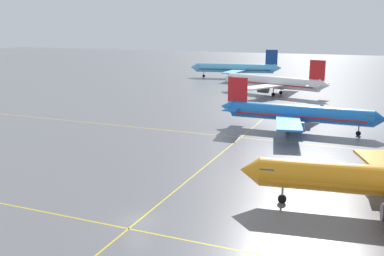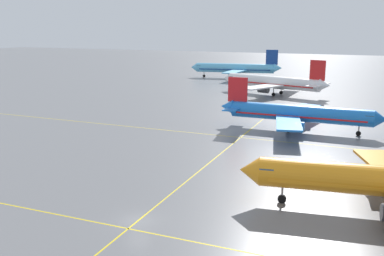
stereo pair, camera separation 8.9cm
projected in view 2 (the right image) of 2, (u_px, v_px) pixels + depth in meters
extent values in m
plane|color=slate|center=(138.00, 221.00, 47.53)|extent=(600.00, 600.00, 0.00)
cone|color=orange|center=(250.00, 170.00, 52.49)|extent=(2.85, 3.73, 3.43)
cylinder|color=#333338|center=(383.00, 182.00, 53.57)|extent=(3.37, 2.36, 1.93)
cube|color=#385166|center=(268.00, 168.00, 51.86)|extent=(2.09, 3.42, 0.64)
cylinder|color=#99999E|center=(282.00, 191.00, 52.04)|extent=(0.26, 0.26, 1.52)
cylinder|color=black|center=(282.00, 199.00, 52.28)|extent=(1.06, 0.55, 1.01)
cylinder|color=blue|center=(300.00, 113.00, 87.57)|extent=(27.76, 3.33, 3.30)
cone|color=blue|center=(381.00, 119.00, 81.98)|extent=(2.26, 3.23, 3.23)
cone|color=blue|center=(227.00, 106.00, 93.17)|extent=(2.78, 3.13, 3.13)
cube|color=red|center=(238.00, 90.00, 91.48)|extent=(4.16, 0.32, 5.20)
cube|color=blue|center=(232.00, 109.00, 90.16)|extent=(2.78, 4.51, 0.21)
cube|color=blue|center=(239.00, 105.00, 94.84)|extent=(2.78, 4.51, 0.21)
cube|color=blue|center=(289.00, 123.00, 81.38)|extent=(7.13, 13.67, 0.35)
cube|color=blue|center=(301.00, 109.00, 94.64)|extent=(7.10, 13.66, 0.35)
cylinder|color=blue|center=(296.00, 126.00, 83.82)|extent=(2.95, 1.83, 1.82)
cylinder|color=blue|center=(304.00, 117.00, 91.94)|extent=(2.95, 1.83, 1.82)
cube|color=#385166|center=(370.00, 116.00, 82.61)|extent=(1.57, 3.03, 0.61)
cube|color=red|center=(300.00, 115.00, 87.66)|extent=(25.54, 3.36, 0.31)
cylinder|color=#99999E|center=(359.00, 129.00, 83.85)|extent=(0.24, 0.24, 1.43)
cylinder|color=black|center=(358.00, 133.00, 84.07)|extent=(0.95, 0.39, 0.95)
cylinder|color=#99999E|center=(288.00, 125.00, 86.67)|extent=(0.24, 0.24, 1.43)
cylinder|color=black|center=(288.00, 130.00, 86.89)|extent=(0.95, 0.39, 0.95)
cylinder|color=#99999E|center=(292.00, 121.00, 90.73)|extent=(0.24, 0.24, 1.43)
cylinder|color=black|center=(292.00, 125.00, 90.95)|extent=(0.95, 0.39, 0.95)
cylinder|color=white|center=(272.00, 82.00, 133.72)|extent=(30.16, 11.91, 3.61)
cone|color=white|center=(228.00, 78.00, 143.72)|extent=(3.35, 4.08, 3.53)
cone|color=white|center=(325.00, 85.00, 123.47)|extent=(3.87, 4.13, 3.42)
cube|color=red|center=(318.00, 70.00, 124.04)|extent=(4.47, 1.60, 5.69)
cube|color=white|center=(322.00, 84.00, 126.84)|extent=(4.29, 5.58, 0.23)
cube|color=white|center=(314.00, 86.00, 122.52)|extent=(4.29, 5.58, 0.23)
cube|color=white|center=(287.00, 81.00, 139.40)|extent=(5.95, 14.55, 0.38)
cube|color=white|center=(262.00, 87.00, 127.15)|extent=(11.07, 14.87, 0.38)
cylinder|color=#4C4C51|center=(279.00, 86.00, 138.00)|extent=(3.65, 2.81, 1.99)
cylinder|color=#4C4C51|center=(263.00, 90.00, 130.50)|extent=(3.65, 2.81, 1.99)
cube|color=#385166|center=(233.00, 77.00, 142.27)|extent=(2.56, 3.66, 0.66)
cube|color=red|center=(272.00, 83.00, 133.83)|extent=(27.84, 11.27, 0.34)
cylinder|color=#99999E|center=(238.00, 86.00, 141.77)|extent=(0.27, 0.27, 1.57)
cylinder|color=black|center=(238.00, 89.00, 142.01)|extent=(1.12, 0.70, 1.04)
cylinder|color=#99999E|center=(281.00, 89.00, 134.97)|extent=(0.27, 0.27, 1.57)
cylinder|color=black|center=(281.00, 92.00, 135.21)|extent=(1.12, 0.70, 1.04)
cylinder|color=#99999E|center=(274.00, 91.00, 131.23)|extent=(0.27, 0.27, 1.57)
cylinder|color=black|center=(273.00, 94.00, 131.46)|extent=(1.12, 0.70, 1.04)
cylinder|color=#5BB7E5|center=(235.00, 68.00, 176.27)|extent=(31.27, 8.82, 3.69)
cone|color=#5BB7E5|center=(194.00, 67.00, 179.94)|extent=(3.09, 3.99, 3.62)
cone|color=#5BB7E5|center=(278.00, 68.00, 172.44)|extent=(3.65, 3.98, 3.51)
cube|color=navy|center=(272.00, 57.00, 172.04)|extent=(4.66, 1.12, 5.83)
cube|color=#5BB7E5|center=(273.00, 67.00, 175.65)|extent=(3.91, 5.50, 0.23)
cube|color=#5BB7E5|center=(272.00, 69.00, 170.12)|extent=(3.91, 5.50, 0.23)
cube|color=#5BB7E5|center=(240.00, 68.00, 184.02)|extent=(10.06, 15.41, 0.39)
cube|color=#5BB7E5|center=(234.00, 72.00, 168.35)|extent=(5.66, 14.77, 0.39)
cylinder|color=#5BB7E5|center=(236.00, 71.00, 181.52)|extent=(3.60, 2.56, 2.04)
cylinder|color=#5BB7E5|center=(233.00, 74.00, 171.94)|extent=(3.60, 2.56, 2.04)
cube|color=#385166|center=(199.00, 66.00, 179.33)|extent=(2.29, 3.64, 0.68)
cube|color=navy|center=(235.00, 69.00, 176.37)|extent=(28.82, 8.44, 0.35)
cylinder|color=#99999E|center=(204.00, 73.00, 179.57)|extent=(0.27, 0.27, 1.60)
cylinder|color=black|center=(204.00, 76.00, 179.82)|extent=(1.13, 0.61, 1.07)
cylinder|color=#99999E|center=(240.00, 73.00, 178.78)|extent=(0.27, 0.27, 1.60)
cylinder|color=black|center=(240.00, 76.00, 179.03)|extent=(1.13, 0.61, 1.07)
cylinder|color=#99999E|center=(239.00, 75.00, 173.99)|extent=(0.27, 0.27, 1.60)
cylinder|color=black|center=(239.00, 77.00, 174.23)|extent=(1.13, 0.61, 1.07)
cube|color=yellow|center=(128.00, 229.00, 45.73)|extent=(137.84, 0.20, 0.01)
cube|color=yellow|center=(240.00, 138.00, 82.94)|extent=(137.84, 0.20, 0.01)
cube|color=yellow|center=(201.00, 170.00, 64.34)|extent=(0.20, 91.06, 0.01)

